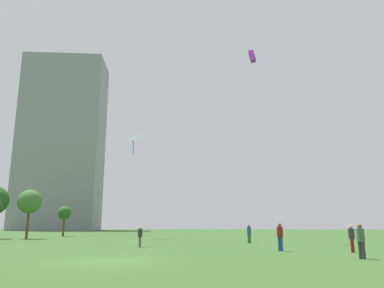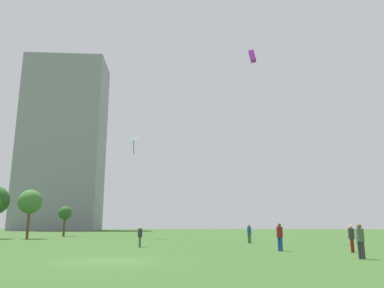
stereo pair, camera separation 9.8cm
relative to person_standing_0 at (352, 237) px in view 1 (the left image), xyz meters
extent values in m
plane|color=#335623|center=(-13.39, -7.32, -0.99)|extent=(280.00, 280.00, 0.00)
cylinder|color=maroon|center=(-0.05, -0.07, -0.58)|extent=(0.16, 0.16, 0.83)
cylinder|color=maroon|center=(0.05, 0.07, -0.58)|extent=(0.16, 0.16, 0.83)
cylinder|color=#2D2D33|center=(0.00, 0.00, 0.17)|extent=(0.38, 0.38, 0.66)
sphere|color=tan|center=(0.00, 0.00, 0.61)|extent=(0.23, 0.23, 0.23)
cylinder|color=#3F593F|center=(-6.08, 11.65, -0.57)|extent=(0.16, 0.16, 0.85)
cylinder|color=#3F593F|center=(-6.25, 11.70, -0.57)|extent=(0.16, 0.16, 0.85)
cylinder|color=#1E478C|center=(-6.17, 11.67, 0.19)|extent=(0.39, 0.39, 0.67)
sphere|color=brown|center=(-6.17, 11.67, 0.64)|extent=(0.23, 0.23, 0.23)
cylinder|color=#1E478C|center=(-4.32, 0.76, -0.55)|extent=(0.17, 0.17, 0.90)
cylinder|color=#1E478C|center=(-4.47, 0.87, -0.55)|extent=(0.17, 0.17, 0.90)
cylinder|color=maroon|center=(-4.39, 0.81, 0.26)|extent=(0.41, 0.41, 0.71)
sphere|color=brown|center=(-4.39, 0.81, 0.73)|extent=(0.24, 0.24, 0.24)
cylinder|color=#2D2D33|center=(-0.79, -4.69, -0.56)|extent=(0.16, 0.16, 0.86)
cylinder|color=#2D2D33|center=(-0.94, -4.59, -0.56)|extent=(0.16, 0.16, 0.86)
cylinder|color=#3F593F|center=(-0.86, -4.64, 0.21)|extent=(0.39, 0.39, 0.68)
sphere|color=brown|center=(-0.86, -4.64, 0.66)|extent=(0.23, 0.23, 0.23)
cylinder|color=#3F593F|center=(-14.91, 3.88, -0.60)|extent=(0.15, 0.15, 0.79)
cylinder|color=#3F593F|center=(-14.83, 3.73, -0.60)|extent=(0.15, 0.15, 0.79)
cylinder|color=#2D2D33|center=(-14.87, 3.80, 0.10)|extent=(0.36, 0.36, 0.62)
sphere|color=beige|center=(-14.87, 3.80, 0.52)|extent=(0.21, 0.21, 0.21)
cylinder|color=silver|center=(-5.36, 15.24, 9.20)|extent=(0.47, 2.66, 20.38)
cube|color=purple|center=(-5.14, 13.91, 19.39)|extent=(0.83, 0.92, 1.60)
cylinder|color=silver|center=(-19.96, 21.44, 5.76)|extent=(2.87, 3.82, 13.50)
pyramid|color=green|center=(-21.40, 23.33, 12.54)|extent=(1.80, 1.78, 0.94)
cylinder|color=blue|center=(-21.38, 23.34, 11.21)|extent=(0.15, 0.18, 2.00)
cylinder|color=brown|center=(-33.99, 30.08, 0.42)|extent=(0.34, 0.34, 2.83)
ellipsoid|color=#285623|center=(-33.99, 30.08, 2.54)|extent=(2.00, 2.00, 2.05)
cylinder|color=brown|center=(-33.48, 19.18, 0.80)|extent=(0.33, 0.33, 3.58)
ellipsoid|color=#3D7033|center=(-33.48, 19.18, 3.62)|extent=(2.94, 2.94, 3.02)
cube|color=gray|center=(-63.49, 86.07, 26.93)|extent=(27.49, 20.17, 55.84)
camera|label=1|loc=(-7.14, -25.34, 0.73)|focal=34.56mm
camera|label=2|loc=(-7.04, -25.33, 0.73)|focal=34.56mm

